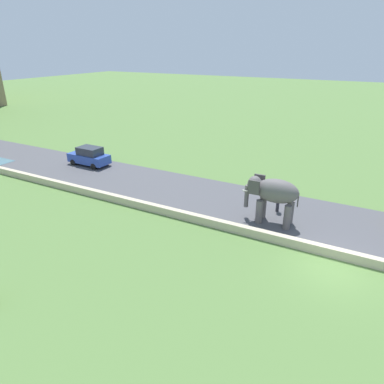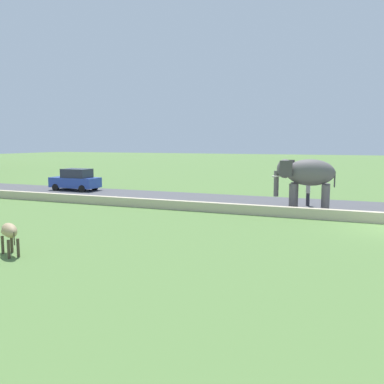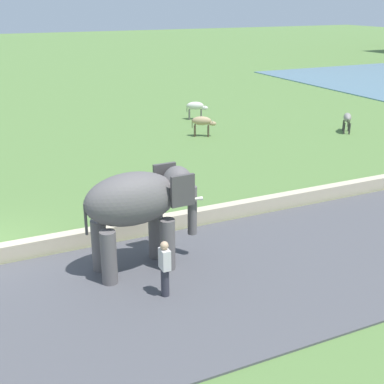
# 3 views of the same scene
# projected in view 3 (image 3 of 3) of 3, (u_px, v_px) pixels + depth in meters

# --- Properties ---
(elephant) EXTENTS (1.49, 3.48, 2.99)m
(elephant) POSITION_uv_depth(u_px,v_px,m) (139.00, 204.00, 14.64)
(elephant) COLOR #605B5B
(elephant) RESTS_ON ground
(person_beside_elephant) EXTENTS (0.36, 0.22, 1.63)m
(person_beside_elephant) POSITION_uv_depth(u_px,v_px,m) (165.00, 268.00, 13.60)
(person_beside_elephant) COLOR #33333D
(person_beside_elephant) RESTS_ON ground
(cow_white) EXTENTS (0.93, 1.39, 1.15)m
(cow_white) POSITION_uv_depth(u_px,v_px,m) (196.00, 107.00, 33.90)
(cow_white) COLOR silver
(cow_white) RESTS_ON ground
(cow_tan) EXTENTS (0.97, 1.37, 1.15)m
(cow_tan) POSITION_uv_depth(u_px,v_px,m) (203.00, 122.00, 29.75)
(cow_tan) COLOR tan
(cow_tan) RESTS_ON ground
(cow_grey) EXTENTS (1.30, 1.11, 1.15)m
(cow_grey) POSITION_uv_depth(u_px,v_px,m) (347.00, 118.00, 30.61)
(cow_grey) COLOR gray
(cow_grey) RESTS_ON ground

